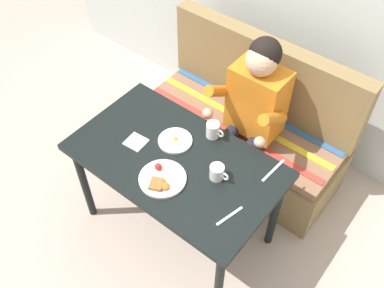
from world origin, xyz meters
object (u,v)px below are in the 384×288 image
at_px(table, 176,167).
at_px(couch, 245,130).
at_px(person, 251,109).
at_px(knife, 273,170).
at_px(plate_breakfast, 162,179).
at_px(plate_eggs, 175,140).
at_px(coffee_mug_second, 213,130).
at_px(coffee_mug, 217,172).
at_px(fork, 230,216).
at_px(napkin, 136,142).

bearing_deg(table, couch, 90.00).
relative_size(table, person, 0.99).
bearing_deg(couch, knife, -46.03).
xyz_separation_m(plate_breakfast, plate_eggs, (-0.12, 0.26, -0.00)).
bearing_deg(knife, coffee_mug_second, -176.02).
relative_size(person, coffee_mug_second, 10.27).
xyz_separation_m(person, coffee_mug, (0.15, -0.55, 0.03)).
xyz_separation_m(fork, knife, (0.02, 0.39, 0.00)).
bearing_deg(plate_eggs, knife, 17.26).
bearing_deg(plate_eggs, table, -49.52).
bearing_deg(coffee_mug_second, coffee_mug, -49.12).
xyz_separation_m(table, coffee_mug_second, (0.06, 0.27, 0.13)).
distance_m(plate_breakfast, coffee_mug, 0.30).
xyz_separation_m(table, fork, (0.46, -0.12, 0.08)).
distance_m(table, fork, 0.48).
height_order(person, coffee_mug, person).
bearing_deg(knife, person, 142.70).
relative_size(table, plate_eggs, 5.99).
bearing_deg(plate_eggs, coffee_mug, -9.37).
bearing_deg(coffee_mug_second, plate_breakfast, -92.57).
xyz_separation_m(table, coffee_mug, (0.26, 0.04, 0.13)).
relative_size(table, couch, 0.83).
height_order(plate_eggs, coffee_mug, coffee_mug).
distance_m(coffee_mug_second, napkin, 0.45).
distance_m(person, napkin, 0.74).
distance_m(plate_breakfast, coffee_mug_second, 0.43).
bearing_deg(plate_eggs, person, 68.20).
bearing_deg(fork, couch, 131.26).
bearing_deg(fork, plate_breakfast, -160.30).
bearing_deg(table, fork, -14.46).
distance_m(plate_eggs, napkin, 0.23).
relative_size(napkin, knife, 0.58).
xyz_separation_m(plate_breakfast, fork, (0.42, 0.04, -0.01)).
height_order(coffee_mug_second, knife, coffee_mug_second).
distance_m(plate_breakfast, knife, 0.61).
height_order(plate_eggs, coffee_mug_second, coffee_mug_second).
bearing_deg(napkin, coffee_mug, 9.91).
bearing_deg(plate_eggs, couch, 82.92).
bearing_deg(table, knife, 29.63).
xyz_separation_m(couch, person, (0.11, -0.17, 0.41)).
height_order(couch, person, person).
bearing_deg(coffee_mug_second, napkin, -134.69).
bearing_deg(fork, napkin, -171.60).
bearing_deg(napkin, fork, -5.44).
xyz_separation_m(plate_breakfast, coffee_mug, (0.22, 0.20, 0.03)).
xyz_separation_m(couch, coffee_mug_second, (0.06, -0.49, 0.45)).
height_order(couch, plate_breakfast, couch).
bearing_deg(plate_breakfast, coffee_mug, 42.54).
bearing_deg(couch, plate_breakfast, -87.44).
xyz_separation_m(couch, plate_eggs, (-0.08, -0.67, 0.41)).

